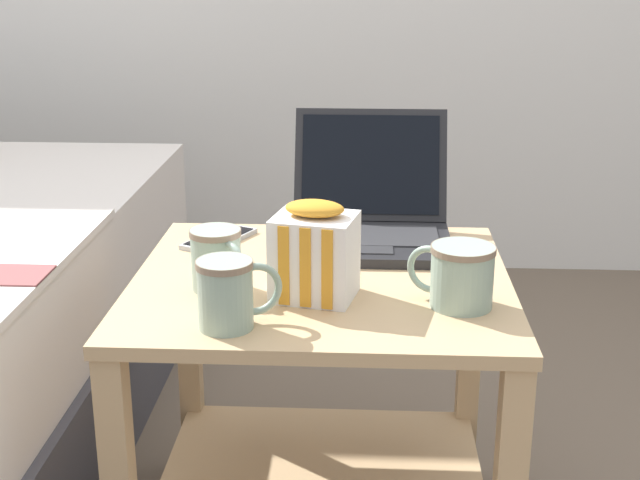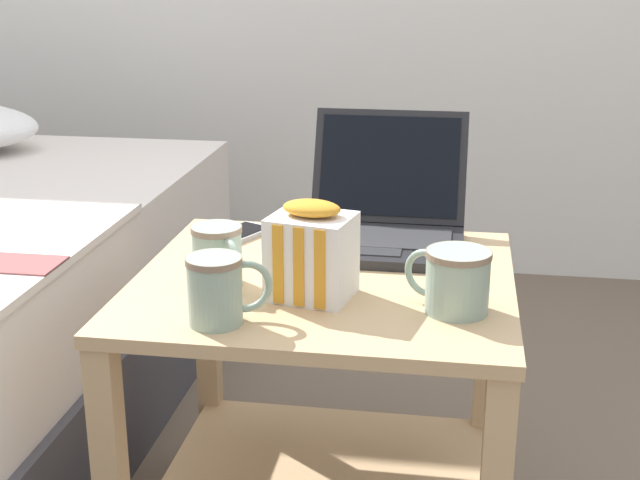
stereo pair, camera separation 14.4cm
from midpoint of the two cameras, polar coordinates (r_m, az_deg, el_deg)
The scene contains 7 objects.
bedside_table at distance 1.58m, azimuth 2.89°, elevation -9.01°, with size 0.63×0.60×0.55m.
laptop at distance 1.68m, azimuth 6.54°, elevation 1.37°, with size 0.30×0.32×0.23m.
mug_front_left at distance 1.37m, azimuth 11.68°, elevation -2.44°, with size 0.13×0.10×0.10m.
mug_front_right at distance 1.30m, azimuth -3.46°, elevation -3.07°, with size 0.12×0.08×0.10m.
mug_mid_center at distance 1.45m, azimuth -3.74°, elevation -0.89°, with size 0.10×0.11×0.10m.
snack_bag at distance 1.40m, azimuth 2.41°, elevation -0.89°, with size 0.14×0.13×0.16m.
cell_phone at distance 1.71m, azimuth -3.14°, elevation 0.25°, with size 0.13×0.17×0.01m.
Camera 2 is at (0.22, -1.40, 1.07)m, focal length 50.00 mm.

